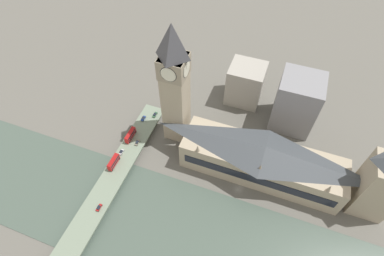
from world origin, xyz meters
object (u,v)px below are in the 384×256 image
(car_northbound_lead, at_px, (121,152))
(car_southbound_lead, at_px, (137,143))
(double_decker_bus_lead, at_px, (114,162))
(car_southbound_mid, at_px, (143,118))
(double_decker_bus_mid, at_px, (130,135))
(clock_tower, at_px, (175,84))
(victoria_tower, at_px, (382,183))
(car_northbound_tail, at_px, (155,115))
(parliament_hall, at_px, (262,160))
(car_northbound_mid, at_px, (99,208))
(road_bridge, at_px, (99,201))

(car_northbound_lead, bearing_deg, car_southbound_lead, -31.03)
(double_decker_bus_lead, bearing_deg, car_northbound_lead, 1.11)
(car_southbound_mid, bearing_deg, double_decker_bus_mid, 178.01)
(clock_tower, height_order, victoria_tower, clock_tower)
(car_northbound_tail, bearing_deg, car_southbound_lead, 178.71)
(parliament_hall, distance_m, car_southbound_mid, 81.05)
(clock_tower, distance_m, double_decker_bus_mid, 46.70)
(double_decker_bus_mid, height_order, car_northbound_tail, double_decker_bus_mid)
(double_decker_bus_mid, distance_m, car_northbound_mid, 48.31)
(parliament_hall, height_order, clock_tower, clock_tower)
(car_northbound_tail, xyz_separation_m, car_southbound_lead, (-24.70, 0.56, -0.01))
(car_northbound_tail, bearing_deg, road_bridge, 177.40)
(road_bridge, relative_size, car_northbound_lead, 37.29)
(victoria_tower, bearing_deg, car_southbound_mid, 85.61)
(car_northbound_lead, distance_m, car_southbound_lead, 11.31)
(car_southbound_lead, bearing_deg, car_southbound_mid, 15.31)
(victoria_tower, xyz_separation_m, car_southbound_mid, (10.58, 137.97, -18.38))
(road_bridge, distance_m, car_northbound_lead, 31.94)
(road_bridge, bearing_deg, car_northbound_mid, -144.82)
(car_northbound_tail, bearing_deg, car_northbound_mid, 179.82)
(victoria_tower, relative_size, double_decker_bus_mid, 4.74)
(road_bridge, distance_m, car_northbound_mid, 5.05)
(double_decker_bus_lead, xyz_separation_m, car_southbound_mid, (37.63, -0.44, -2.02))
(double_decker_bus_mid, distance_m, car_southbound_mid, 16.68)
(road_bridge, height_order, car_southbound_lead, car_southbound_lead)
(car_southbound_lead, bearing_deg, victoria_tower, -86.35)
(parliament_hall, relative_size, car_southbound_mid, 20.93)
(victoria_tower, distance_m, double_decker_bus_lead, 141.97)
(victoria_tower, height_order, double_decker_bus_mid, victoria_tower)
(car_southbound_lead, bearing_deg, car_northbound_lead, 148.97)
(car_northbound_tail, distance_m, car_southbound_mid, 8.07)
(parliament_hall, bearing_deg, road_bridge, 122.84)
(parliament_hall, distance_m, car_northbound_mid, 92.15)
(double_decker_bus_mid, height_order, car_northbound_mid, double_decker_bus_mid)
(victoria_tower, xyz_separation_m, car_northbound_lead, (-18.17, 138.58, -18.40))
(car_northbound_mid, relative_size, car_northbound_tail, 0.88)
(clock_tower, relative_size, double_decker_bus_mid, 7.50)
(victoria_tower, height_order, car_southbound_mid, victoria_tower)
(road_bridge, relative_size, car_northbound_mid, 35.17)
(double_decker_bus_mid, xyz_separation_m, car_northbound_tail, (22.18, -6.35, -2.06))
(car_northbound_mid, bearing_deg, car_northbound_lead, 9.80)
(double_decker_bus_lead, distance_m, car_northbound_tail, 43.76)
(clock_tower, height_order, car_southbound_mid, clock_tower)
(road_bridge, height_order, double_decker_bus_lead, double_decker_bus_lead)
(double_decker_bus_mid, bearing_deg, car_northbound_tail, -15.98)
(double_decker_bus_lead, xyz_separation_m, car_northbound_mid, (-26.78, -5.99, -2.10))
(car_northbound_lead, relative_size, car_southbound_lead, 0.90)
(car_northbound_lead, distance_m, car_southbound_mid, 28.76)
(parliament_hall, relative_size, car_northbound_mid, 21.61)
(parliament_hall, bearing_deg, victoria_tower, -89.94)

